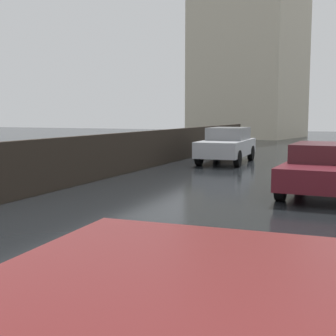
{
  "coord_description": "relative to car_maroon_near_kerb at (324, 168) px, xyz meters",
  "views": [
    {
      "loc": [
        3.61,
        -1.02,
        2.11
      ],
      "look_at": [
        0.04,
        7.39,
        1.05
      ],
      "focal_mm": 49.42,
      "sensor_mm": 36.0,
      "label": 1
    }
  ],
  "objects": [
    {
      "name": "car_maroon_near_kerb",
      "position": [
        0.0,
        0.0,
        0.0
      ],
      "size": [
        2.02,
        4.52,
        1.34
      ],
      "rotation": [
        0.0,
        0.0,
        -0.04
      ],
      "color": "maroon",
      "rests_on": "ground"
    },
    {
      "name": "car_silver_far_ahead",
      "position": [
        -4.61,
        6.84,
        0.1
      ],
      "size": [
        2.0,
        4.5,
        1.54
      ],
      "rotation": [
        0.0,
        0.0,
        3.18
      ],
      "color": "#B2B5BA",
      "rests_on": "ground"
    },
    {
      "name": "distant_tower",
      "position": [
        -9.18,
        30.18,
        8.37
      ],
      "size": [
        10.15,
        9.88,
        18.14
      ],
      "color": "beige",
      "rests_on": "ground"
    }
  ]
}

